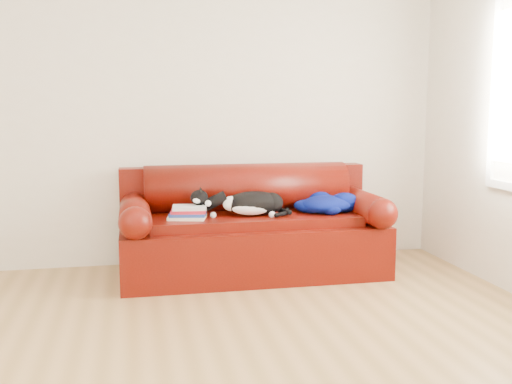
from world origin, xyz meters
TOP-DOWN VIEW (x-y plane):
  - ground at (0.00, 0.00)m, footprint 4.50×4.50m
  - room_shell at (0.12, 0.02)m, footprint 4.52×4.02m
  - sofa_base at (0.50, 1.49)m, footprint 2.10×0.90m
  - sofa_back at (0.50, 1.74)m, footprint 2.10×1.01m
  - book_stack at (-0.03, 1.37)m, footprint 0.32×0.28m
  - cat at (0.48, 1.40)m, footprint 0.66×0.30m
  - blanket at (1.11, 1.45)m, footprint 0.62×0.51m

SIDE VIEW (x-z plane):
  - ground at x=0.00m, z-range 0.00..0.00m
  - sofa_base at x=0.50m, z-range -0.01..0.49m
  - sofa_back at x=0.50m, z-range 0.10..0.98m
  - book_stack at x=-0.03m, z-range 0.50..0.60m
  - blanket at x=1.11m, z-range 0.49..0.65m
  - cat at x=0.48m, z-range 0.47..0.71m
  - room_shell at x=0.12m, z-range 0.36..2.97m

